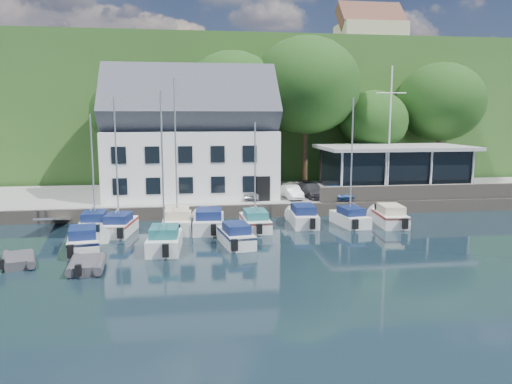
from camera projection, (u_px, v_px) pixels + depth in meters
ground at (323, 256)px, 28.01m from camera, size 180.00×180.00×0.00m
quay at (270, 197)px, 45.05m from camera, size 60.00×13.00×1.00m
quay_face at (284, 210)px, 38.70m from camera, size 60.00×0.30×1.00m
hillside at (227, 114)px, 87.43m from camera, size 160.00×75.00×16.00m
field_patch at (265, 71)px, 95.14m from camera, size 50.00×30.00×0.30m
farmhouse at (370, 37)px, 78.91m from camera, size 10.40×7.00×8.20m
harbor_building at (191, 144)px, 42.34m from camera, size 14.40×8.20×8.70m
club_pavilion at (393, 169)px, 44.75m from camera, size 13.20×7.20×4.10m
seawall at (428, 192)px, 40.62m from camera, size 18.00×0.50×1.20m
gangway at (56, 229)px, 34.48m from camera, size 1.20×6.00×1.40m
car_silver at (253, 192)px, 40.85m from camera, size 2.05×3.45×1.10m
car_white at (292, 192)px, 41.01m from camera, size 1.39×3.40×1.10m
car_dgrey at (311, 190)px, 41.72m from camera, size 2.46×4.38×1.20m
car_blue at (337, 192)px, 40.97m from camera, size 2.16×3.67×1.18m
flagpole at (390, 133)px, 40.87m from camera, size 2.58×0.20×10.74m
tree_1 at (132, 133)px, 46.34m from camera, size 7.60×7.60×10.38m
tree_2 at (233, 119)px, 48.24m from camera, size 9.44×9.44×12.91m
tree_3 at (306, 111)px, 48.55m from camera, size 10.49×10.49×14.34m
tree_4 at (373, 137)px, 49.87m from camera, size 6.79×6.79×9.28m
tree_5 at (439, 122)px, 51.44m from camera, size 8.88×8.88×12.14m
boat_r1_0 at (93, 167)px, 33.03m from camera, size 1.97×5.33×8.75m
boat_r1_1 at (117, 170)px, 32.54m from camera, size 2.67×5.61×8.53m
boat_r1_2 at (176, 162)px, 33.60m from camera, size 2.17×6.68×9.34m
boat_r1_3 at (209, 219)px, 34.03m from camera, size 2.65×6.15×1.52m
boat_r1_4 at (255, 170)px, 33.96m from camera, size 1.98×5.86×8.24m
boat_r1_5 at (303, 215)px, 35.76m from camera, size 2.22×5.99×1.50m
boat_r1_6 at (351, 168)px, 35.12m from camera, size 2.49×5.32×8.26m
boat_r1_7 at (389, 215)px, 35.78m from camera, size 2.41×5.90×1.49m
boat_r2_0 at (84, 239)px, 28.81m from camera, size 2.71×5.54×1.47m
boat_r2_1 at (163, 173)px, 28.36m from camera, size 2.33×5.42×9.06m
boat_r2_2 at (236, 234)px, 30.19m from camera, size 2.50×5.34×1.38m
dinghy_0 at (18, 258)px, 26.26m from camera, size 2.50×3.28×0.68m
dinghy_1 at (87, 263)px, 25.35m from camera, size 2.09×3.21×0.72m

